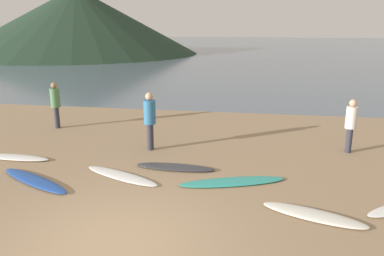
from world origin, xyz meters
name	(u,v)px	position (x,y,z in m)	size (l,w,h in m)	color
ground_plane	(199,117)	(0.00, 10.00, -0.10)	(120.00, 120.00, 0.20)	#997C5B
ocean_water	(244,47)	(0.00, 60.60, 0.00)	(140.00, 100.00, 0.01)	slate
headland_hill	(78,21)	(-20.42, 41.70, 4.07)	(30.43, 30.43, 8.13)	#1E3323
surfboard_0	(15,157)	(-4.28, 3.70, 0.05)	(2.07, 0.46, 0.09)	white
surfboard_1	(34,180)	(-2.83, 2.29, 0.04)	(2.49, 0.46, 0.09)	#1E479E
surfboard_2	(121,176)	(-0.88, 2.94, 0.03)	(2.28, 0.47, 0.06)	white
surfboard_3	(175,167)	(0.33, 3.72, 0.04)	(2.11, 0.51, 0.09)	#333338
surfboard_4	(233,182)	(1.88, 3.03, 0.03)	(2.59, 0.56, 0.06)	teal
surfboard_5	(313,215)	(3.56, 1.62, 0.05)	(2.05, 0.53, 0.09)	silver
person_0	(351,122)	(5.10, 5.87, 0.94)	(0.32, 0.32, 1.59)	#2D2D38
person_1	(55,101)	(-4.77, 7.00, 0.99)	(0.34, 0.34, 1.67)	#2D2D38
person_2	(150,116)	(-0.73, 5.14, 1.03)	(0.35, 0.35, 1.75)	#2D2D38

